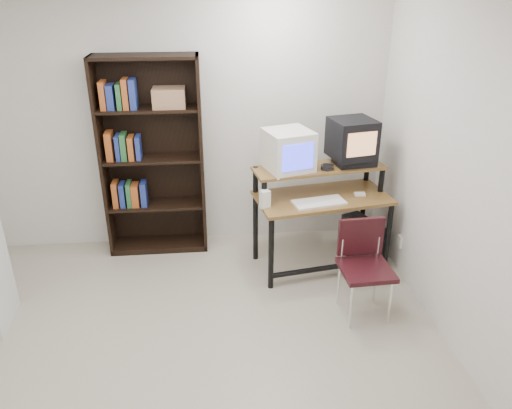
{
  "coord_description": "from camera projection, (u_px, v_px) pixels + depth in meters",
  "views": [
    {
      "loc": [
        0.2,
        -2.85,
        2.61
      ],
      "look_at": [
        0.6,
        1.1,
        0.78
      ],
      "focal_mm": 35.0,
      "sensor_mm": 36.0,
      "label": 1
    }
  ],
  "objects": [
    {
      "name": "crt_monitor",
      "position": [
        288.0,
        151.0,
        4.53
      ],
      "size": [
        0.49,
        0.49,
        0.37
      ],
      "rotation": [
        0.0,
        0.0,
        0.29
      ],
      "color": "white",
      "rests_on": "computer_desk"
    },
    {
      "name": "bookshelf",
      "position": [
        152.0,
        156.0,
        4.88
      ],
      "size": [
        0.98,
        0.33,
        1.96
      ],
      "rotation": [
        0.0,
        0.0,
        -0.0
      ],
      "color": "black",
      "rests_on": "floor"
    },
    {
      "name": "wall_outlet",
      "position": [
        400.0,
        242.0,
        4.75
      ],
      "size": [
        0.02,
        0.08,
        0.12
      ],
      "primitive_type": "cube",
      "color": "beige",
      "rests_on": "right_wall"
    },
    {
      "name": "floor",
      "position": [
        189.0,
        367.0,
        3.65
      ],
      "size": [
        4.0,
        4.0,
        0.01
      ],
      "primitive_type": "cube",
      "color": "#AEA590",
      "rests_on": "ground"
    },
    {
      "name": "pc_tower",
      "position": [
        362.0,
        240.0,
        4.96
      ],
      "size": [
        0.35,
        0.49,
        0.42
      ],
      "primitive_type": "cube",
      "rotation": [
        0.0,
        0.0,
        0.38
      ],
      "color": "black",
      "rests_on": "floor"
    },
    {
      "name": "vcr",
      "position": [
        354.0,
        161.0,
        4.7
      ],
      "size": [
        0.39,
        0.3,
        0.08
      ],
      "primitive_type": "cube",
      "rotation": [
        0.0,
        0.0,
        0.12
      ],
      "color": "black",
      "rests_on": "computer_desk"
    },
    {
      "name": "right_wall",
      "position": [
        483.0,
        193.0,
        3.29
      ],
      "size": [
        0.01,
        4.0,
        2.6
      ],
      "primitive_type": "cube",
      "color": "beige",
      "rests_on": "floor"
    },
    {
      "name": "crt_tv",
      "position": [
        352.0,
        138.0,
        4.63
      ],
      "size": [
        0.45,
        0.44,
        0.36
      ],
      "rotation": [
        0.0,
        0.0,
        0.2
      ],
      "color": "black",
      "rests_on": "vcr"
    },
    {
      "name": "mousepad",
      "position": [
        361.0,
        197.0,
        4.66
      ],
      "size": [
        0.23,
        0.19,
        0.01
      ],
      "primitive_type": "cube",
      "rotation": [
        0.0,
        0.0,
        0.07
      ],
      "color": "black",
      "rests_on": "computer_desk"
    },
    {
      "name": "mouse",
      "position": [
        360.0,
        195.0,
        4.66
      ],
      "size": [
        0.1,
        0.07,
        0.03
      ],
      "primitive_type": "cube",
      "rotation": [
        0.0,
        0.0,
        -0.09
      ],
      "color": "white",
      "rests_on": "mousepad"
    },
    {
      "name": "computer_desk",
      "position": [
        321.0,
        200.0,
        4.68
      ],
      "size": [
        1.31,
        0.8,
        0.98
      ],
      "rotation": [
        0.0,
        0.0,
        0.16
      ],
      "color": "brown",
      "rests_on": "floor"
    },
    {
      "name": "keyboard",
      "position": [
        319.0,
        203.0,
        4.5
      ],
      "size": [
        0.5,
        0.29,
        0.03
      ],
      "primitive_type": "cube",
      "rotation": [
        0.0,
        0.0,
        0.19
      ],
      "color": "white",
      "rests_on": "computer_desk"
    },
    {
      "name": "school_chair",
      "position": [
        364.0,
        259.0,
        4.08
      ],
      "size": [
        0.42,
        0.42,
        0.81
      ],
      "rotation": [
        0.0,
        0.0,
        0.04
      ],
      "color": "black",
      "rests_on": "floor"
    },
    {
      "name": "back_wall",
      "position": [
        186.0,
        121.0,
        4.91
      ],
      "size": [
        4.0,
        0.01,
        2.6
      ],
      "primitive_type": "cube",
      "color": "beige",
      "rests_on": "floor"
    },
    {
      "name": "cd_spindle",
      "position": [
        327.0,
        168.0,
        4.59
      ],
      "size": [
        0.12,
        0.12,
        0.05
      ],
      "primitive_type": "cylinder",
      "rotation": [
        0.0,
        0.0,
        -0.01
      ],
      "color": "#26262B",
      "rests_on": "computer_desk"
    },
    {
      "name": "desk_speaker",
      "position": [
        265.0,
        199.0,
        4.41
      ],
      "size": [
        0.1,
        0.1,
        0.17
      ],
      "primitive_type": "cube",
      "rotation": [
        0.0,
        0.0,
        0.37
      ],
      "color": "white",
      "rests_on": "computer_desk"
    }
  ]
}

